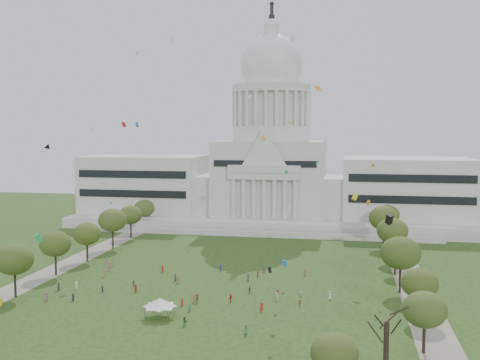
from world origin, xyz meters
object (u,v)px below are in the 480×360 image
(capitol, at_px, (271,170))
(big_bare_tree, at_px, (387,318))
(person_0, at_px, (330,295))
(event_tent, at_px, (160,302))

(capitol, height_order, big_bare_tree, capitol)
(capitol, distance_m, person_0, 110.16)
(capitol, bearing_deg, person_0, -75.01)
(capitol, bearing_deg, event_tent, -92.95)
(big_bare_tree, distance_m, person_0, 39.32)
(big_bare_tree, relative_size, person_0, 7.09)
(big_bare_tree, xyz_separation_m, event_tent, (-44.38, 17.92, -5.50))
(event_tent, height_order, person_0, event_tent)
(capitol, distance_m, event_tent, 125.30)
(capitol, height_order, event_tent, capitol)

